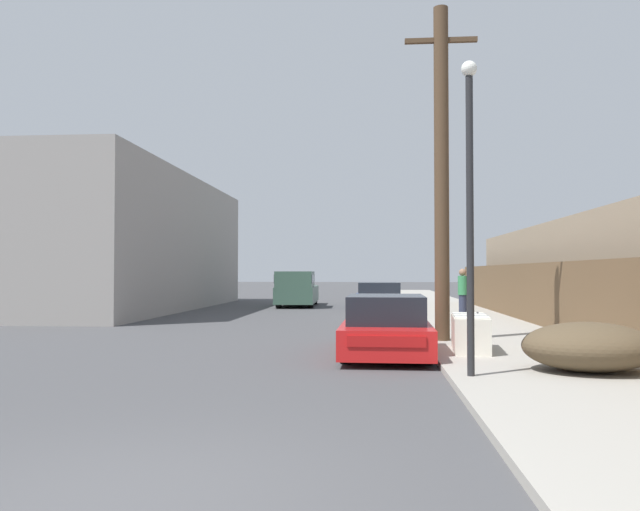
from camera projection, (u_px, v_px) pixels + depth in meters
ground_plane at (123, 503)px, 4.86m from camera, size 220.00×220.00×0.00m
sidewalk_curb at (447, 311)px, 27.84m from camera, size 4.20×63.00×0.12m
discarded_fridge at (470, 333)px, 13.36m from camera, size 0.89×1.90×0.80m
parked_sports_car_red at (386, 328)px, 13.62m from camera, size 1.95×4.71×1.31m
car_parked_mid at (378, 301)px, 24.96m from camera, size 1.93×4.37×1.40m
car_parked_far at (378, 295)px, 32.20m from camera, size 2.10×4.26×1.28m
pickup_truck at (297, 289)px, 32.70m from camera, size 2.15×5.81×1.85m
utility_pole at (442, 170)px, 15.54m from camera, size 1.80×0.37×8.34m
street_lamp at (470, 194)px, 10.21m from camera, size 0.26×0.26×5.17m
brush_pile at (589, 347)px, 10.59m from camera, size 2.22×1.83×0.84m
wooden_fence at (546, 295)px, 18.97m from camera, size 0.08×32.51×1.98m
building_left_block at (126, 244)px, 30.57m from camera, size 7.00×19.27×6.43m
building_right_house at (636, 273)px, 21.56m from camera, size 6.00×23.20×3.57m
pedestrian at (463, 293)px, 22.45m from camera, size 0.34×0.34×1.81m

